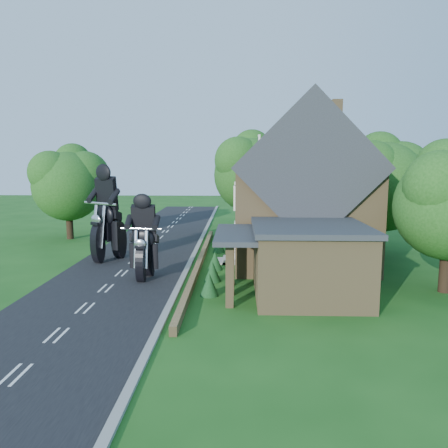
{
  "coord_description": "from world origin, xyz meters",
  "views": [
    {
      "loc": [
        6.68,
        -21.09,
        6.37
      ],
      "look_at": [
        5.84,
        3.61,
        2.8
      ],
      "focal_mm": 35.0,
      "sensor_mm": 36.0,
      "label": 1
    }
  ],
  "objects_px": {
    "house": "(300,194)",
    "motorcycle_lead": "(145,267)",
    "motorcycle_follow": "(109,247)",
    "annex": "(306,259)",
    "garden_wall": "(200,263)"
  },
  "relations": [
    {
      "from": "house",
      "to": "motorcycle_follow",
      "type": "height_order",
      "value": "house"
    },
    {
      "from": "annex",
      "to": "garden_wall",
      "type": "bearing_deg",
      "value": 133.84
    },
    {
      "from": "motorcycle_follow",
      "to": "annex",
      "type": "bearing_deg",
      "value": -178.43
    },
    {
      "from": "annex",
      "to": "motorcycle_follow",
      "type": "distance_m",
      "value": 13.49
    },
    {
      "from": "annex",
      "to": "motorcycle_follow",
      "type": "height_order",
      "value": "annex"
    },
    {
      "from": "garden_wall",
      "to": "house",
      "type": "height_order",
      "value": "house"
    },
    {
      "from": "motorcycle_lead",
      "to": "garden_wall",
      "type": "bearing_deg",
      "value": -123.17
    },
    {
      "from": "garden_wall",
      "to": "motorcycle_follow",
      "type": "relative_size",
      "value": 11.04
    },
    {
      "from": "house",
      "to": "motorcycle_lead",
      "type": "distance_m",
      "value": 10.47
    },
    {
      "from": "garden_wall",
      "to": "house",
      "type": "bearing_deg",
      "value": 9.17
    },
    {
      "from": "house",
      "to": "motorcycle_follow",
      "type": "bearing_deg",
      "value": 179.23
    },
    {
      "from": "garden_wall",
      "to": "motorcycle_lead",
      "type": "height_order",
      "value": "motorcycle_lead"
    },
    {
      "from": "motorcycle_lead",
      "to": "motorcycle_follow",
      "type": "distance_m",
      "value": 5.44
    },
    {
      "from": "garden_wall",
      "to": "motorcycle_lead",
      "type": "distance_m",
      "value": 4.2
    },
    {
      "from": "house",
      "to": "motorcycle_lead",
      "type": "height_order",
      "value": "house"
    }
  ]
}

